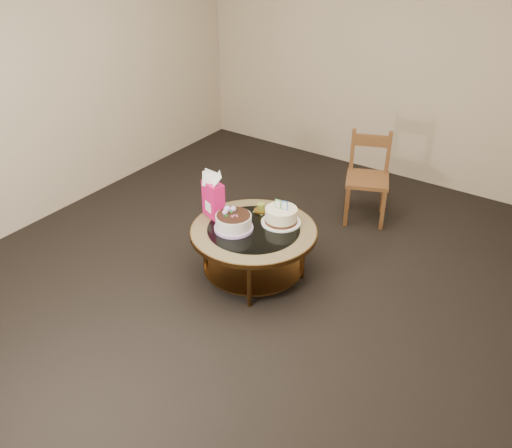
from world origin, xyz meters
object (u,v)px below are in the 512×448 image
Objects in this scene: cream_cake at (281,216)px; coffee_table at (254,237)px; decorated_cake at (233,223)px; gift_bag at (213,195)px; dining_chair at (368,177)px.

coffee_table is at bearing -132.65° from cream_cake.
decorated_cake is 0.80× the size of gift_bag.
decorated_cake is 0.97× the size of cream_cake.
gift_bag is at bearing -178.00° from coffee_table.
coffee_table is 2.63× the size of gift_bag.
coffee_table is at bearing -125.98° from dining_chair.
cream_cake is (0.13, 0.20, 0.14)m from coffee_table.
dining_chair reaches higher than decorated_cake.
dining_chair is at bearing 72.00° from cream_cake.
dining_chair is at bearing 73.31° from decorated_cake.
coffee_table is 0.47m from gift_bag.
coffee_table is 0.28m from cream_cake.
coffee_table is 3.29× the size of decorated_cake.
cream_cake is 0.83× the size of gift_bag.
gift_bag is 0.46× the size of dining_chair.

